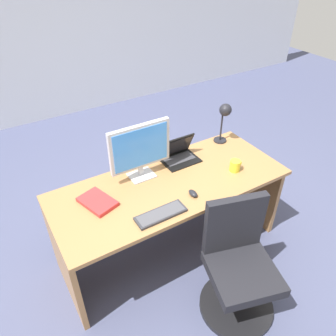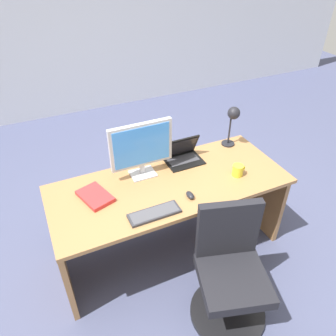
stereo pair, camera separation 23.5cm
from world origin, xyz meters
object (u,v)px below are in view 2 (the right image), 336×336
Objects in this scene: laptop at (182,153)px; book at (95,196)px; desk at (167,200)px; desk_lamp at (233,118)px; mouse at (190,195)px; coffee_mug at (238,170)px; office_chair at (230,276)px; monitor at (141,147)px; keyboard at (154,213)px.

laptop is 0.99× the size of book.
desk_lamp reaches higher than desk.
mouse is at bearing -109.86° from laptop.
desk is at bearing -1.78° from book.
book is 2.77× the size of coffee_mug.
office_chair is at bearing -47.46° from book.
coffee_mug is at bearing -115.35° from desk_lamp.
monitor is 0.54× the size of office_chair.
desk is 2.04× the size of office_chair.
coffee_mug is at bearing -10.48° from book.
mouse reaches higher than desk.
desk is 3.75× the size of monitor.
mouse is 0.48m from coffee_mug.
keyboard is 0.48m from book.
keyboard is at bearing -101.57° from monitor.
office_chair is (0.29, -0.90, -0.64)m from monitor.
desk_lamp is at bearing 64.65° from coffee_mug.
desk_lamp is (0.89, 0.08, 0.02)m from monitor.
laptop is 1.07m from office_chair.
monitor is (-0.15, 0.14, 0.48)m from desk.
office_chair reaches higher than desk.
monitor reaches higher than keyboard.
laptop is (0.23, 0.20, 0.28)m from desk.
monitor is at bearing 137.19° from desk.
mouse is 0.10× the size of office_chair.
keyboard is at bearing -169.91° from coffee_mug.
laptop reaches higher than book.
monitor is at bearing 16.20° from book.
mouse is at bearing -62.38° from monitor.
monitor is 1.29× the size of desk_lamp.
desk is 0.79m from office_chair.
laptop is at bearing 127.80° from coffee_mug.
desk_lamp is 1.32m from office_chair.
book is (-1.31, -0.20, -0.27)m from desk_lamp.
keyboard is at bearing -46.53° from book.
mouse is at bearing -76.93° from desk.
coffee_mug is at bearing -25.52° from monitor.
office_chair is (0.39, -0.43, -0.39)m from keyboard.
book is at bearing -163.80° from monitor.
coffee_mug is 0.12× the size of office_chair.
desk_lamp is 1.35m from book.
keyboard is 0.70m from office_chair.
laptop is 0.80× the size of desk_lamp.
monitor reaches higher than laptop.
office_chair is at bearing -121.20° from desk_lamp.
keyboard is at bearing -169.37° from mouse.
laptop is 0.84× the size of keyboard.
monitor is at bearing -170.79° from laptop.
desk_lamp reaches higher than office_chair.
monitor reaches higher than book.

